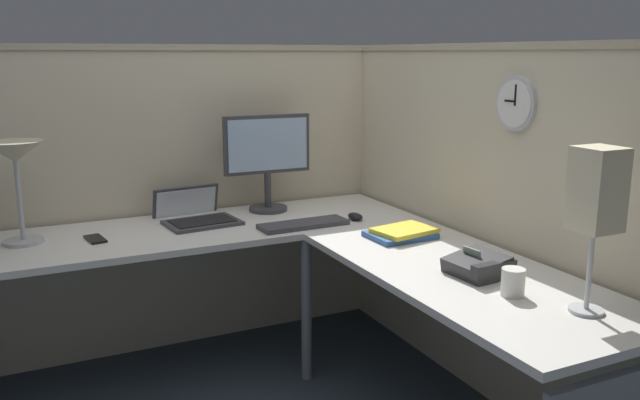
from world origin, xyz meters
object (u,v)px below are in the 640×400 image
at_px(laptop, 195,215).
at_px(office_phone, 479,266).
at_px(keyboard, 303,224).
at_px(computer_mouse, 355,216).
at_px(monitor, 267,155).
at_px(desk_lamp_paper, 597,194).
at_px(desk_lamp_dome, 15,160).
at_px(cell_phone, 95,239).
at_px(coffee_mug, 513,282).
at_px(wall_clock, 517,104).
at_px(book_stack, 402,233).

bearing_deg(laptop, office_phone, -60.55).
distance_m(laptop, keyboard, 0.55).
relative_size(computer_mouse, office_phone, 0.47).
height_order(keyboard, office_phone, office_phone).
distance_m(monitor, desk_lamp_paper, 1.78).
relative_size(desk_lamp_dome, cell_phone, 3.09).
bearing_deg(computer_mouse, cell_phone, 171.42).
height_order(office_phone, coffee_mug, office_phone).
bearing_deg(wall_clock, book_stack, 132.15).
bearing_deg(monitor, coffee_mug, -79.15).
xyz_separation_m(office_phone, desk_lamp_paper, (0.08, -0.43, 0.35)).
bearing_deg(computer_mouse, coffee_mug, -91.20).
height_order(monitor, book_stack, monitor).
distance_m(book_stack, coffee_mug, 0.78).
distance_m(laptop, computer_mouse, 0.79).
height_order(computer_mouse, desk_lamp_dome, desk_lamp_dome).
bearing_deg(desk_lamp_dome, monitor, 4.91).
distance_m(desk_lamp_dome, office_phone, 1.95).
bearing_deg(desk_lamp_paper, office_phone, 100.87).
distance_m(laptop, desk_lamp_dome, 0.85).
distance_m(computer_mouse, book_stack, 0.38).
bearing_deg(office_phone, coffee_mug, -97.53).
xyz_separation_m(keyboard, coffee_mug, (0.26, -1.14, 0.04)).
bearing_deg(wall_clock, office_phone, -146.47).
relative_size(monitor, computer_mouse, 4.81).
distance_m(computer_mouse, office_phone, 0.94).
relative_size(monitor, cell_phone, 3.47).
bearing_deg(desk_lamp_dome, cell_phone, -16.87).
bearing_deg(computer_mouse, desk_lamp_paper, -86.37).
distance_m(laptop, coffee_mug, 1.64).
bearing_deg(wall_clock, keyboard, 131.43).
relative_size(book_stack, coffee_mug, 3.15).
relative_size(cell_phone, desk_lamp_paper, 0.27).
xyz_separation_m(desk_lamp_paper, coffee_mug, (-0.11, 0.22, -0.34)).
bearing_deg(cell_phone, office_phone, -50.36).
relative_size(computer_mouse, wall_clock, 0.47).
relative_size(computer_mouse, desk_lamp_paper, 0.20).
bearing_deg(book_stack, computer_mouse, 94.82).
xyz_separation_m(cell_phone, desk_lamp_paper, (1.30, -1.55, 0.38)).
bearing_deg(computer_mouse, desk_lamp_dome, 169.79).
bearing_deg(desk_lamp_dome, keyboard, -12.88).
bearing_deg(computer_mouse, laptop, 154.70).
bearing_deg(laptop, desk_lamp_paper, -64.79).
bearing_deg(coffee_mug, desk_lamp_paper, -62.79).
xyz_separation_m(monitor, book_stack, (0.35, -0.75, -0.27)).
xyz_separation_m(keyboard, computer_mouse, (0.28, 0.01, 0.01)).
xyz_separation_m(monitor, office_phone, (0.32, -1.31, -0.26)).
relative_size(cell_phone, office_phone, 0.66).
height_order(monitor, keyboard, monitor).
xyz_separation_m(office_phone, wall_clock, (0.33, 0.22, 0.57)).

